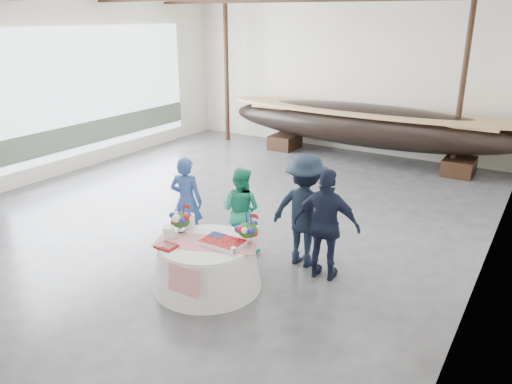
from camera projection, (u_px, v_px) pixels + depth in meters
The scene contains 13 objects.
floor at pixel (227, 209), 10.52m from camera, with size 10.00×12.00×0.01m, color #3D3D42.
wall_back at pixel (342, 73), 14.58m from camera, with size 10.00×0.02×4.50m, color silver.
wall_left at pixel (58, 85), 12.23m from camera, with size 0.02×12.00×4.50m, color silver.
wall_right at pixel (504, 132), 7.29m from camera, with size 0.02×12.00×4.50m, color silver.
pavilion_structure at pixel (248, 7), 9.87m from camera, with size 9.80×11.76×4.50m.
open_bay at pixel (93, 97), 13.15m from camera, with size 0.03×7.00×3.20m.
longboat_display at pixel (366, 125), 13.70m from camera, with size 8.43×1.69×1.58m.
banquet_table at pixel (207, 264), 7.45m from camera, with size 1.63×1.63×0.71m.
tabletop_items at pixel (210, 229), 7.42m from camera, with size 1.61×1.07×0.40m.
guest_woman_blue at pixel (186, 201), 8.68m from camera, with size 0.59×0.38×1.61m, color navy.
guest_woman_teal at pixel (241, 210), 8.44m from camera, with size 0.73×0.57×1.50m, color #1C946F.
guest_man_left at pixel (305, 211), 7.94m from camera, with size 1.19×0.69×1.85m, color black.
guest_man_right at pixel (327, 225), 7.51m from camera, with size 1.03×0.43×1.76m, color black.
Camera 1 is at (5.66, -8.01, 3.87)m, focal length 35.00 mm.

